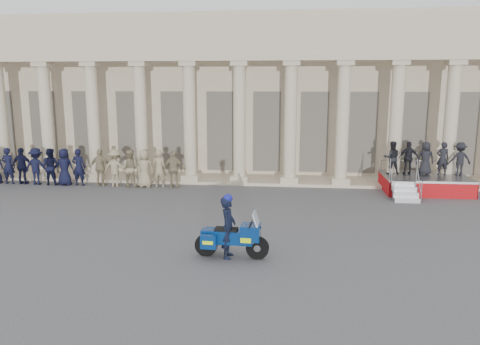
{
  "coord_description": "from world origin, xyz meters",
  "views": [
    {
      "loc": [
        3.89,
        -15.87,
        5.23
      ],
      "look_at": [
        1.88,
        2.86,
        1.6
      ],
      "focal_mm": 35.0,
      "sensor_mm": 36.0,
      "label": 1
    }
  ],
  "objects": [
    {
      "name": "ground",
      "position": [
        0.0,
        0.0,
        0.0
      ],
      "size": [
        90.0,
        90.0,
        0.0
      ],
      "primitive_type": "plane",
      "color": "#4A4A4D",
      "rests_on": "ground"
    },
    {
      "name": "building",
      "position": [
        -0.0,
        14.74,
        4.52
      ],
      "size": [
        40.0,
        12.5,
        9.0
      ],
      "color": "#BAA98C",
      "rests_on": "ground"
    },
    {
      "name": "officer_rank",
      "position": [
        -8.7,
        6.73,
        0.96
      ],
      "size": [
        14.47,
        0.73,
        1.92
      ],
      "color": "black",
      "rests_on": "ground"
    },
    {
      "name": "reviewing_stand",
      "position": [
        10.45,
        7.23,
        1.29
      ],
      "size": [
        4.12,
        3.86,
        2.42
      ],
      "color": "gray",
      "rests_on": "ground"
    },
    {
      "name": "motorcycle",
      "position": [
        2.22,
        -2.48,
        0.63
      ],
      "size": [
        2.28,
        0.94,
        1.46
      ],
      "rotation": [
        0.0,
        0.0,
        -0.06
      ],
      "color": "black",
      "rests_on": "ground"
    },
    {
      "name": "rider",
      "position": [
        2.09,
        -2.48,
        0.98
      ],
      "size": [
        0.49,
        0.72,
        1.98
      ],
      "rotation": [
        0.0,
        0.0,
        1.51
      ],
      "color": "black",
      "rests_on": "ground"
    }
  ]
}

